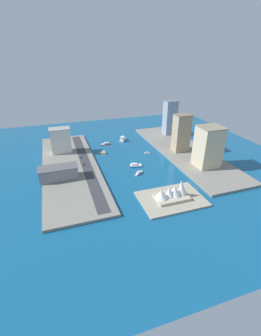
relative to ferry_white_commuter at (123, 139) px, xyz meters
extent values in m
plane|color=#145684|center=(10.94, 76.66, -3.07)|extent=(440.00, 440.00, 0.00)
cube|color=gray|center=(-74.54, 76.66, -1.55)|extent=(70.00, 240.00, 3.02)
cube|color=gray|center=(96.41, 76.66, -1.55)|extent=(70.00, 240.00, 3.02)
cube|color=#A89E89|center=(2.99, 186.30, -2.07)|extent=(66.74, 47.89, 2.00)
cube|color=#38383D|center=(75.49, 76.66, 0.03)|extent=(13.00, 228.00, 0.15)
cube|color=silver|center=(-0.46, -0.70, -1.65)|extent=(15.89, 19.04, 2.84)
cone|color=silver|center=(-5.83, -8.91, -1.65)|extent=(3.54, 3.54, 2.55)
cube|color=white|center=(1.01, 1.55, 2.36)|extent=(9.74, 10.60, 5.18)
cube|color=beige|center=(-0.46, -0.70, -0.18)|extent=(15.25, 18.28, 0.10)
cube|color=#999EA3|center=(15.54, 122.16, -2.30)|extent=(14.07, 11.50, 1.54)
cone|color=#999EA3|center=(9.21, 117.62, -2.30)|extent=(1.94, 1.94, 1.39)
cube|color=white|center=(16.24, 122.66, -0.48)|extent=(6.26, 5.58, 2.09)
cube|color=beige|center=(15.54, 122.16, -1.47)|extent=(13.51, 11.04, 0.10)
cube|color=white|center=(-19.13, 65.80, -2.38)|extent=(8.98, 4.84, 1.38)
cone|color=white|center=(-23.63, 67.00, -2.38)|extent=(1.52, 1.52, 1.24)
cube|color=white|center=(-18.14, 65.53, -0.99)|extent=(4.56, 2.98, 1.39)
cube|color=beige|center=(-19.13, 65.80, -1.64)|extent=(8.62, 4.64, 0.10)
cylinder|color=silver|center=(-19.55, 65.91, 2.50)|extent=(0.24, 0.24, 8.37)
cube|color=red|center=(32.40, 8.58, -2.41)|extent=(15.47, 5.26, 1.31)
cone|color=red|center=(40.44, 8.40, -2.41)|extent=(1.20, 1.20, 1.18)
cube|color=white|center=(30.64, 8.62, -0.61)|extent=(7.83, 3.87, 2.31)
cube|color=beige|center=(32.40, 8.58, -1.71)|extent=(14.85, 5.05, 0.10)
cube|color=blue|center=(11.75, 100.25, -2.21)|extent=(17.62, 11.55, 1.71)
cone|color=blue|center=(3.35, 102.01, -2.21)|extent=(1.82, 1.82, 1.54)
cube|color=white|center=(14.21, 99.74, -0.16)|extent=(8.37, 6.53, 2.39)
cube|color=beige|center=(11.75, 100.25, -1.31)|extent=(16.92, 11.09, 0.10)
cube|color=orange|center=(44.81, 44.00, -2.07)|extent=(10.43, 8.04, 2.00)
cone|color=orange|center=(49.60, 41.31, -2.07)|extent=(2.45, 2.45, 1.80)
cube|color=white|center=(43.33, 44.83, 0.15)|extent=(5.24, 4.28, 2.44)
cube|color=beige|center=(44.81, 44.00, -1.02)|extent=(10.01, 7.72, 0.10)
cube|color=tan|center=(-67.91, 76.05, 27.20)|extent=(22.21, 17.47, 54.48)
cube|color=#7C6B55|center=(-67.91, 76.05, 54.84)|extent=(23.10, 18.17, 0.80)
cube|color=silver|center=(102.69, 25.52, 18.04)|extent=(28.30, 17.38, 36.17)
cube|color=#9D9992|center=(102.69, 25.52, 36.52)|extent=(29.44, 18.07, 0.80)
cube|color=#8C9EB2|center=(-88.74, -1.01, 29.15)|extent=(20.67, 17.90, 58.38)
cube|color=slate|center=(-88.74, -1.01, 58.74)|extent=(21.50, 18.61, 0.80)
cube|color=gray|center=(111.74, 107.92, 7.30)|extent=(43.63, 19.15, 14.68)
cube|color=#59595C|center=(111.74, 107.92, 15.04)|extent=(45.38, 19.92, 0.80)
cube|color=#C6B793|center=(-74.87, 133.06, 26.10)|extent=(28.95, 27.01, 52.28)
cube|color=gray|center=(-74.87, 133.06, 52.63)|extent=(30.10, 28.09, 0.80)
cylinder|color=black|center=(78.01, 81.45, 0.43)|extent=(0.28, 0.65, 0.64)
cylinder|color=black|center=(79.65, 81.38, 0.43)|extent=(0.28, 0.65, 0.64)
cylinder|color=black|center=(77.87, 78.15, 0.43)|extent=(0.28, 0.65, 0.64)
cylinder|color=black|center=(79.51, 78.08, 0.43)|extent=(0.28, 0.65, 0.64)
cube|color=red|center=(78.76, 79.76, 0.76)|extent=(2.04, 4.80, 0.86)
cube|color=#262D38|center=(78.75, 79.53, 1.44)|extent=(1.73, 2.71, 0.50)
cylinder|color=black|center=(78.87, 57.09, 0.43)|extent=(0.27, 0.65, 0.64)
cylinder|color=black|center=(80.37, 57.04, 0.43)|extent=(0.27, 0.65, 0.64)
cylinder|color=black|center=(78.76, 53.71, 0.43)|extent=(0.27, 0.65, 0.64)
cylinder|color=black|center=(80.27, 53.66, 0.43)|extent=(0.27, 0.65, 0.64)
cube|color=blue|center=(79.57, 55.38, 0.73)|extent=(1.85, 4.88, 0.80)
cube|color=#262D38|center=(79.56, 55.13, 1.38)|extent=(1.58, 2.75, 0.50)
cylinder|color=black|center=(67.50, 98.24, 2.71)|extent=(0.18, 0.18, 5.50)
cube|color=black|center=(67.50, 98.24, 5.96)|extent=(0.36, 0.36, 1.00)
sphere|color=red|center=(67.50, 98.24, 6.31)|extent=(0.24, 0.24, 0.24)
sphere|color=yellow|center=(67.50, 98.24, 5.96)|extent=(0.24, 0.24, 0.24)
sphere|color=green|center=(67.50, 98.24, 5.61)|extent=(0.24, 0.24, 0.24)
cube|color=#BCAD93|center=(2.99, 186.30, 0.43)|extent=(34.97, 22.14, 3.00)
cone|color=white|center=(-7.75, 186.30, 10.45)|extent=(12.22, 9.62, 18.35)
cone|color=white|center=(-0.05, 186.30, 7.57)|extent=(13.25, 11.76, 12.84)
cone|color=white|center=(6.34, 186.30, 7.40)|extent=(10.39, 8.57, 12.28)
cone|color=white|center=(15.38, 186.30, 6.68)|extent=(14.31, 13.39, 10.84)
cylinder|color=brown|center=(-91.29, 41.91, 2.04)|extent=(0.50, 0.50, 4.15)
sphere|color=#2D7233|center=(-91.29, 41.91, 5.76)|extent=(4.11, 4.11, 4.11)
cylinder|color=brown|center=(-88.76, 49.61, 2.15)|extent=(0.50, 0.50, 4.38)
sphere|color=#2D7233|center=(-88.76, 49.61, 6.16)|extent=(4.56, 4.56, 4.56)
camera|label=1|loc=(108.10, 364.14, 137.63)|focal=24.84mm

